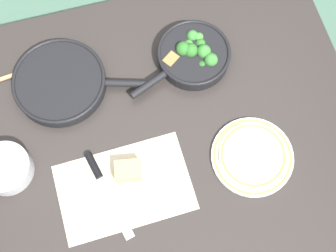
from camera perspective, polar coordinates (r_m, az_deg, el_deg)
ground_plane at (r=2.18m, az=-0.00°, el=-6.63°), size 14.00×14.00×0.00m
dining_table_red at (r=1.55m, az=-0.00°, el=-1.14°), size 1.24×1.03×0.72m
skillet_broccoli at (r=1.55m, az=3.06°, el=8.67°), size 0.36×0.24×0.08m
skillet_eggs at (r=1.55m, az=-12.96°, el=5.23°), size 0.44×0.30×0.05m
wooden_spoon at (r=1.63m, az=-18.48°, el=5.89°), size 0.37×0.07×0.02m
parchment_sheet at (r=1.43m, az=-5.34°, el=-7.46°), size 0.40×0.26×0.00m
grater_knife at (r=1.44m, az=-8.00°, el=-6.86°), size 0.09×0.29×0.02m
cheese_block at (r=1.42m, az=-4.84°, el=-5.49°), size 0.09×0.07×0.05m
dinner_plate_stack at (r=1.46m, az=10.28°, el=-3.63°), size 0.26×0.26×0.03m
prep_bowl_steel at (r=1.50m, az=-19.17°, el=-4.92°), size 0.16×0.16×0.06m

